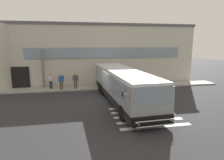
{
  "coord_description": "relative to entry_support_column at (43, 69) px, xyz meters",
  "views": [
    {
      "loc": [
        -2.6,
        -16.02,
        4.82
      ],
      "look_at": [
        0.75,
        1.31,
        1.5
      ],
      "focal_mm": 31.03,
      "sensor_mm": 36.0,
      "label": 1
    }
  ],
  "objects": [
    {
      "name": "entry_support_column",
      "position": [
        0.0,
        0.0,
        0.0
      ],
      "size": [
        0.28,
        0.28,
        4.13
      ],
      "primitive_type": "cylinder",
      "color": "slate",
      "rests_on": "boarding_curb"
    },
    {
      "name": "boarding_curb",
      "position": [
        5.94,
        -0.6,
        -2.14
      ],
      "size": [
        27.72,
        2.0,
        0.15
      ],
      "primitive_type": "cube",
      "color": "#9E9B93",
      "rests_on": "ground"
    },
    {
      "name": "bus_main_foreground",
      "position": [
        7.2,
        -6.11,
        -0.88
      ],
      "size": [
        3.19,
        12.24,
        2.7
      ],
      "color": "gray",
      "rests_on": "ground"
    },
    {
      "name": "ground_plane",
      "position": [
        5.94,
        -5.4,
        -2.22
      ],
      "size": [
        80.0,
        90.0,
        0.02
      ],
      "primitive_type": "cube",
      "color": "#2B2B2D",
      "rests_on": "ground"
    },
    {
      "name": "terminal_building",
      "position": [
        5.25,
        6.26,
        1.34
      ],
      "size": [
        25.52,
        13.8,
        7.13
      ],
      "color": "beige",
      "rests_on": "ground"
    },
    {
      "name": "passenger_at_curb_edge",
      "position": [
        3.36,
        -1.03,
        -1.13
      ],
      "size": [
        0.59,
        0.23,
        1.68
      ],
      "color": "#4C4233",
      "rests_on": "boarding_curb"
    },
    {
      "name": "bay_paint_stripes",
      "position": [
        7.94,
        -9.6,
        -2.21
      ],
      "size": [
        4.4,
        3.96,
        0.01
      ],
      "color": "silver",
      "rests_on": "ground"
    },
    {
      "name": "passenger_by_doorway",
      "position": [
        1.89,
        -1.11,
        -1.1
      ],
      "size": [
        0.56,
        0.47,
        1.68
      ],
      "color": "#4C4233",
      "rests_on": "boarding_curb"
    },
    {
      "name": "passenger_near_column",
      "position": [
        0.8,
        -0.63,
        -1.13
      ],
      "size": [
        0.51,
        0.39,
        1.68
      ],
      "color": "#2D2D33",
      "rests_on": "boarding_curb"
    }
  ]
}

